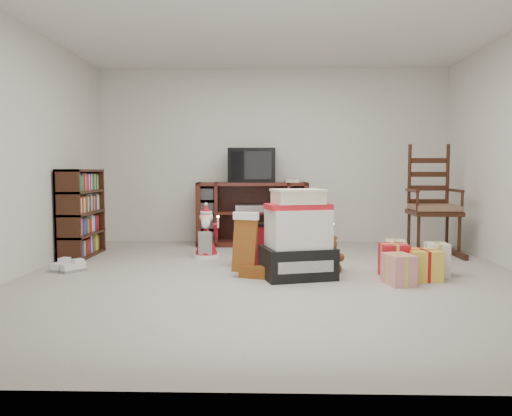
{
  "coord_description": "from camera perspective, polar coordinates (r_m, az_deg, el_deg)",
  "views": [
    {
      "loc": [
        -0.05,
        -4.78,
        1.05
      ],
      "look_at": [
        -0.19,
        0.6,
        0.64
      ],
      "focal_mm": 35.0,
      "sensor_mm": 36.0,
      "label": 1
    }
  ],
  "objects": [
    {
      "name": "gift_pile",
      "position": [
        4.86,
        4.8,
        -3.68
      ],
      "size": [
        0.78,
        0.65,
        0.84
      ],
      "rotation": [
        0.0,
        0.0,
        0.27
      ],
      "color": "black",
      "rests_on": "floor"
    },
    {
      "name": "crt_television",
      "position": [
        6.98,
        -0.43,
        4.9
      ],
      "size": [
        0.66,
        0.48,
        0.47
      ],
      "rotation": [
        0.0,
        0.0,
        -0.03
      ],
      "color": "black",
      "rests_on": "tv_stand"
    },
    {
      "name": "room",
      "position": [
        4.78,
        2.1,
        6.75
      ],
      "size": [
        5.01,
        5.01,
        2.51
      ],
      "color": "#A5A197",
      "rests_on": "ground"
    },
    {
      "name": "mrs_claus_figurine",
      "position": [
        6.01,
        -5.7,
        -3.32
      ],
      "size": [
        0.31,
        0.3,
        0.64
      ],
      "color": "maroon",
      "rests_on": "floor"
    },
    {
      "name": "bookshelf",
      "position": [
        6.41,
        -19.32,
        -0.7
      ],
      "size": [
        0.29,
        0.87,
        1.06
      ],
      "color": "#371C0F",
      "rests_on": "floor"
    },
    {
      "name": "gift_cluster",
      "position": [
        5.27,
        17.25,
        -5.91
      ],
      "size": [
        0.74,
        1.08,
        0.25
      ],
      "color": "red",
      "rests_on": "floor"
    },
    {
      "name": "rocking_chair",
      "position": [
        6.66,
        19.44,
        -0.7
      ],
      "size": [
        0.59,
        0.96,
        1.43
      ],
      "rotation": [
        0.0,
        0.0,
        -0.02
      ],
      "color": "#371C0F",
      "rests_on": "floor"
    },
    {
      "name": "red_suitcase",
      "position": [
        5.47,
        -0.5,
        -4.17
      ],
      "size": [
        0.37,
        0.21,
        0.55
      ],
      "rotation": [
        0.0,
        0.0,
        -0.04
      ],
      "color": "maroon",
      "rests_on": "floor"
    },
    {
      "name": "tv_stand",
      "position": [
        7.0,
        -0.45,
        -0.62
      ],
      "size": [
        1.56,
        0.62,
        0.88
      ],
      "rotation": [
        0.0,
        0.0,
        0.05
      ],
      "color": "#491915",
      "rests_on": "floor"
    },
    {
      "name": "sneaker_pair",
      "position": [
        5.57,
        -20.77,
        -6.31
      ],
      "size": [
        0.36,
        0.27,
        0.09
      ],
      "rotation": [
        0.0,
        0.0,
        -0.4
      ],
      "color": "silver",
      "rests_on": "floor"
    },
    {
      "name": "stocking",
      "position": [
        4.92,
        -1.28,
        -4.13
      ],
      "size": [
        0.33,
        0.21,
        0.65
      ],
      "primitive_type": null,
      "rotation": [
        0.0,
        0.0,
        -0.31
      ],
      "color": "#0B671B",
      "rests_on": "floor"
    },
    {
      "name": "teddy_bear",
      "position": [
        5.29,
        8.33,
        -5.35
      ],
      "size": [
        0.24,
        0.22,
        0.36
      ],
      "color": "brown",
      "rests_on": "floor"
    },
    {
      "name": "santa_figurine",
      "position": [
        6.01,
        7.44,
        -3.75
      ],
      "size": [
        0.26,
        0.25,
        0.53
      ],
      "color": "maroon",
      "rests_on": "floor"
    }
  ]
}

